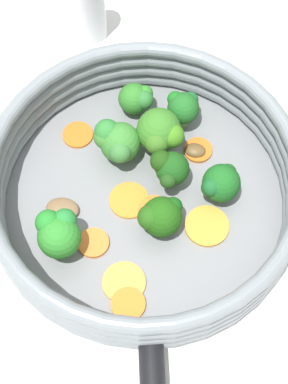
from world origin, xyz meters
name	(u,v)px	position (x,y,z in m)	size (l,w,h in m)	color
ground_plane	(144,205)	(0.00, 0.00, 0.00)	(4.00, 4.00, 0.00)	white
skillet	(144,202)	(0.00, 0.00, 0.01)	(0.30, 0.30, 0.01)	gray
skillet_rim_wall	(144,184)	(0.00, 0.00, 0.05)	(0.31, 0.31, 0.06)	gray
skillet_rivet_left	(109,331)	(0.06, 0.13, 0.02)	(0.01, 0.01, 0.01)	gray
skillet_rivet_right	(191,328)	(-0.02, 0.14, 0.02)	(0.01, 0.01, 0.01)	gray
carrot_slice_0	(154,211)	(-0.01, 0.02, 0.02)	(0.03, 0.03, 0.00)	orange
carrot_slice_1	(93,243)	(0.06, 0.04, 0.02)	(0.03, 0.03, 0.00)	orange
carrot_slice_2	(198,150)	(-0.07, -0.05, 0.02)	(0.03, 0.03, 0.00)	orange
carrot_slice_3	(78,135)	(0.06, -0.09, 0.02)	(0.03, 0.03, 0.00)	orange
carrot_slice_4	(124,283)	(0.03, 0.09, 0.02)	(0.04, 0.04, 0.00)	#F99C40
carrot_slice_5	(128,304)	(0.03, 0.11, 0.02)	(0.03, 0.03, 0.00)	orange
carrot_slice_6	(129,198)	(0.02, 0.00, 0.02)	(0.04, 0.04, 0.00)	orange
carrot_slice_7	(207,226)	(-0.06, 0.04, 0.02)	(0.04, 0.04, 0.00)	gold
broccoli_floret_0	(220,183)	(-0.07, 0.01, 0.04)	(0.04, 0.04, 0.05)	#8AAC6D
broccoli_floret_1	(137,99)	(-0.01, -0.11, 0.04)	(0.04, 0.03, 0.04)	#6F8555
broccoli_floret_2	(170,168)	(-0.03, -0.01, 0.04)	(0.04, 0.04, 0.05)	#83A95F
broccoli_floret_3	(160,216)	(-0.01, 0.03, 0.04)	(0.05, 0.04, 0.05)	#7FAD66
broccoli_floret_4	(160,133)	(-0.03, -0.06, 0.05)	(0.05, 0.05, 0.06)	#7FAA5D
broccoli_floret_5	(58,233)	(0.09, 0.04, 0.05)	(0.04, 0.05, 0.05)	#81A760
broccoli_floret_6	(183,107)	(-0.06, -0.08, 0.04)	(0.03, 0.04, 0.05)	#7EB05F
broccoli_floret_7	(116,141)	(0.02, -0.05, 0.04)	(0.05, 0.05, 0.05)	#6BA252
mushroom_piece_0	(63,212)	(0.08, 0.00, 0.02)	(0.03, 0.03, 0.01)	olive
mushroom_piece_1	(195,150)	(-0.06, -0.04, 0.02)	(0.02, 0.02, 0.01)	brown
salt_shaker	(90,0)	(0.02, -0.24, 0.06)	(0.03, 0.03, 0.11)	silver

